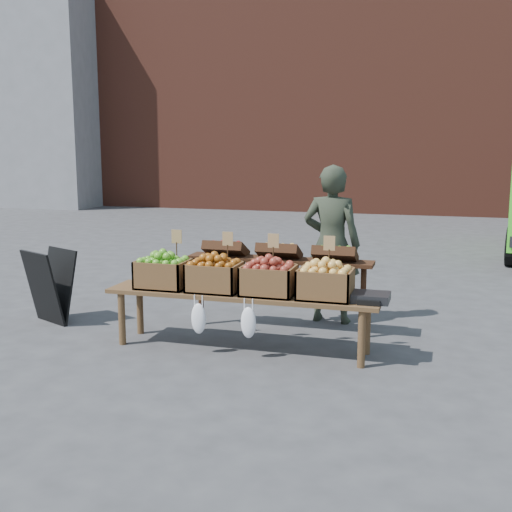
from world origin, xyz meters
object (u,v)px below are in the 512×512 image
(crate_golden_apples, at_px, (163,274))
(chalkboard_sign, at_px, (50,286))
(vendor, at_px, (332,244))
(crate_russet_pears, at_px, (215,277))
(display_bench, at_px, (242,321))
(back_table, at_px, (279,284))
(weighing_scale, at_px, (371,297))
(crate_green_apples, at_px, (325,284))
(crate_red_apples, at_px, (269,280))

(crate_golden_apples, bearing_deg, chalkboard_sign, 168.58)
(vendor, height_order, crate_russet_pears, vendor)
(chalkboard_sign, xyz_separation_m, crate_golden_apples, (1.54, -0.31, 0.29))
(vendor, bearing_deg, crate_golden_apples, 43.30)
(vendor, distance_m, chalkboard_sign, 3.20)
(vendor, distance_m, display_bench, 1.54)
(display_bench, bearing_deg, chalkboard_sign, 172.50)
(chalkboard_sign, distance_m, back_table, 2.59)
(back_table, height_order, display_bench, back_table)
(back_table, distance_m, crate_golden_apples, 1.26)
(crate_golden_apples, bearing_deg, weighing_scale, 0.00)
(display_bench, relative_size, crate_green_apples, 5.40)
(vendor, relative_size, crate_golden_apples, 3.56)
(chalkboard_sign, relative_size, crate_red_apples, 1.69)
(weighing_scale, bearing_deg, crate_red_apples, 180.00)
(crate_golden_apples, bearing_deg, display_bench, 0.00)
(crate_golden_apples, xyz_separation_m, weighing_scale, (2.07, 0.00, -0.10))
(display_bench, height_order, crate_green_apples, crate_green_apples)
(display_bench, relative_size, crate_golden_apples, 5.40)
(chalkboard_sign, height_order, display_bench, chalkboard_sign)
(vendor, distance_m, crate_golden_apples, 1.95)
(crate_golden_apples, bearing_deg, crate_green_apples, 0.00)
(display_bench, xyz_separation_m, weighing_scale, (1.25, 0.00, 0.33))
(chalkboard_sign, relative_size, crate_russet_pears, 1.69)
(display_bench, xyz_separation_m, crate_red_apples, (0.28, 0.00, 0.42))
(crate_red_apples, height_order, weighing_scale, crate_red_apples)
(display_bench, bearing_deg, vendor, 62.26)
(back_table, distance_m, weighing_scale, 1.28)
(back_table, xyz_separation_m, crate_green_apples, (0.63, -0.72, 0.19))
(crate_russet_pears, bearing_deg, crate_green_apples, 0.00)
(display_bench, distance_m, weighing_scale, 1.29)
(crate_golden_apples, bearing_deg, back_table, 35.28)
(crate_red_apples, distance_m, weighing_scale, 0.98)
(display_bench, bearing_deg, crate_golden_apples, 180.00)
(chalkboard_sign, relative_size, crate_golden_apples, 1.69)
(back_table, relative_size, weighing_scale, 6.18)
(crate_green_apples, bearing_deg, display_bench, 180.00)
(crate_green_apples, bearing_deg, vendor, 97.45)
(crate_russet_pears, relative_size, crate_red_apples, 1.00)
(crate_golden_apples, height_order, crate_russet_pears, same)
(back_table, bearing_deg, vendor, 48.89)
(crate_russet_pears, relative_size, weighing_scale, 1.47)
(vendor, height_order, crate_red_apples, vendor)
(crate_golden_apples, distance_m, weighing_scale, 2.08)
(crate_green_apples, distance_m, weighing_scale, 0.44)
(back_table, bearing_deg, weighing_scale, -34.26)
(crate_golden_apples, bearing_deg, crate_russet_pears, 0.00)
(display_bench, distance_m, crate_green_apples, 0.93)
(crate_golden_apples, xyz_separation_m, crate_red_apples, (1.10, 0.00, 0.00))
(back_table, xyz_separation_m, crate_golden_apples, (-1.02, -0.72, 0.19))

